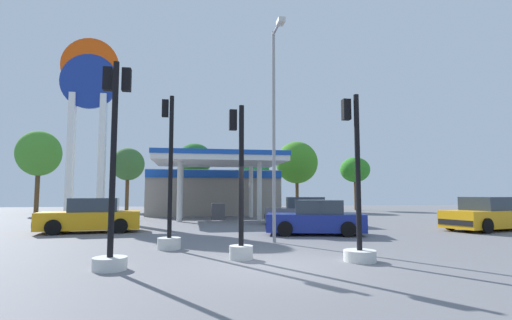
% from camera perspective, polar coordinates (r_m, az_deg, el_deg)
% --- Properties ---
extents(ground_plane, '(90.00, 90.00, 0.00)m').
position_cam_1_polar(ground_plane, '(9.73, 3.29, -15.49)').
color(ground_plane, slate).
rests_on(ground_plane, ground).
extents(gas_station, '(10.69, 12.12, 4.49)m').
position_cam_1_polar(gas_station, '(31.56, -6.37, -4.30)').
color(gas_station, gray).
rests_on(gas_station, ground).
extents(station_pole_sign, '(3.74, 0.56, 12.33)m').
position_cam_1_polar(station_pole_sign, '(28.07, -23.92, 7.73)').
color(station_pole_sign, white).
rests_on(station_pole_sign, ground).
extents(car_0, '(4.54, 2.40, 1.56)m').
position_cam_1_polar(car_0, '(19.10, -23.60, -7.83)').
color(car_0, black).
rests_on(car_0, ground).
extents(car_1, '(4.44, 2.70, 1.49)m').
position_cam_1_polar(car_1, '(16.73, 8.93, -8.76)').
color(car_1, black).
rests_on(car_1, ground).
extents(car_2, '(4.80, 2.94, 1.60)m').
position_cam_1_polar(car_2, '(21.49, 31.45, -7.11)').
color(car_2, black).
rests_on(car_2, ground).
extents(car_3, '(4.62, 2.58, 1.56)m').
position_cam_1_polar(car_3, '(22.36, 7.05, -7.75)').
color(car_3, black).
rests_on(car_3, ground).
extents(traffic_signal_0, '(0.74, 0.74, 4.97)m').
position_cam_1_polar(traffic_signal_0, '(12.56, -12.95, -6.83)').
color(traffic_signal_0, silver).
rests_on(traffic_signal_0, ground).
extents(traffic_signal_1, '(0.84, 0.84, 4.43)m').
position_cam_1_polar(traffic_signal_1, '(10.42, 15.07, -8.41)').
color(traffic_signal_1, silver).
rests_on(traffic_signal_1, ground).
extents(traffic_signal_2, '(0.78, 0.78, 4.94)m').
position_cam_1_polar(traffic_signal_2, '(9.57, -20.83, -5.13)').
color(traffic_signal_2, silver).
rests_on(traffic_signal_2, ground).
extents(traffic_signal_3, '(0.64, 0.68, 4.21)m').
position_cam_1_polar(traffic_signal_3, '(10.39, -2.42, -7.75)').
color(traffic_signal_3, silver).
rests_on(traffic_signal_3, ground).
extents(tree_0, '(3.81, 3.81, 7.42)m').
position_cam_1_polar(tree_0, '(39.32, -29.88, 0.83)').
color(tree_0, brown).
rests_on(tree_0, ground).
extents(tree_1, '(3.18, 3.18, 6.25)m').
position_cam_1_polar(tree_1, '(39.30, -18.73, -0.65)').
color(tree_1, brown).
rests_on(tree_1, ground).
extents(tree_2, '(3.34, 3.34, 6.47)m').
position_cam_1_polar(tree_2, '(36.04, -9.24, 0.05)').
color(tree_2, brown).
rests_on(tree_2, ground).
extents(tree_3, '(3.30, 3.30, 5.61)m').
position_cam_1_polar(tree_3, '(39.17, -0.33, -2.05)').
color(tree_3, brown).
rests_on(tree_3, ground).
extents(tree_4, '(4.32, 4.32, 7.15)m').
position_cam_1_polar(tree_4, '(39.49, 6.16, -0.40)').
color(tree_4, brown).
rests_on(tree_4, ground).
extents(tree_5, '(3.18, 3.18, 5.68)m').
position_cam_1_polar(tree_5, '(42.14, 14.68, -1.46)').
color(tree_5, brown).
rests_on(tree_5, ground).
extents(corner_streetlamp, '(0.24, 1.48, 7.89)m').
position_cam_1_polar(corner_streetlamp, '(14.01, 2.85, 6.90)').
color(corner_streetlamp, gray).
rests_on(corner_streetlamp, ground).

